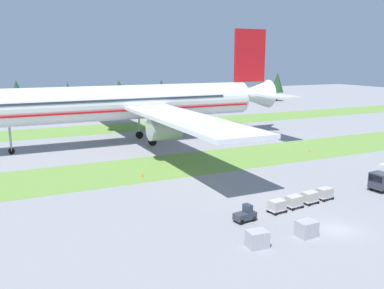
{
  "coord_description": "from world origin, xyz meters",
  "views": [
    {
      "loc": [
        -32.52,
        -30.9,
        18.3
      ],
      "look_at": [
        -3.02,
        30.6,
        4.0
      ],
      "focal_mm": 38.21,
      "sensor_mm": 36.0,
      "label": 1
    }
  ],
  "objects_px": {
    "cargo_dolly_lead": "(277,205)",
    "cargo_dolly_second": "(294,201)",
    "baggage_tug": "(245,215)",
    "taxiway_marker_0": "(143,175)",
    "cargo_dolly_third": "(310,197)",
    "uld_container_1": "(307,229)",
    "uld_container_0": "(257,239)",
    "taxiway_marker_1": "(310,151)",
    "cargo_dolly_fourth": "(325,193)",
    "airliner": "(134,102)"
  },
  "relations": [
    {
      "from": "airliner",
      "to": "cargo_dolly_third",
      "type": "distance_m",
      "value": 48.64
    },
    {
      "from": "uld_container_1",
      "to": "cargo_dolly_lead",
      "type": "bearing_deg",
      "value": 78.45
    },
    {
      "from": "cargo_dolly_second",
      "to": "cargo_dolly_third",
      "type": "height_order",
      "value": "same"
    },
    {
      "from": "cargo_dolly_fourth",
      "to": "cargo_dolly_third",
      "type": "bearing_deg",
      "value": 90.0
    },
    {
      "from": "baggage_tug",
      "to": "uld_container_0",
      "type": "bearing_deg",
      "value": 149.94
    },
    {
      "from": "uld_container_0",
      "to": "taxiway_marker_1",
      "type": "bearing_deg",
      "value": 42.23
    },
    {
      "from": "cargo_dolly_fourth",
      "to": "taxiway_marker_0",
      "type": "xyz_separation_m",
      "value": [
        -18.42,
        20.49,
        -0.58
      ]
    },
    {
      "from": "cargo_dolly_second",
      "to": "airliner",
      "type": "bearing_deg",
      "value": -0.99
    },
    {
      "from": "cargo_dolly_lead",
      "to": "cargo_dolly_second",
      "type": "bearing_deg",
      "value": -90.0
    },
    {
      "from": "taxiway_marker_1",
      "to": "cargo_dolly_fourth",
      "type": "bearing_deg",
      "value": -127.66
    },
    {
      "from": "baggage_tug",
      "to": "taxiway_marker_0",
      "type": "xyz_separation_m",
      "value": [
        -4.81,
        22.27,
        -0.47
      ]
    },
    {
      "from": "taxiway_marker_0",
      "to": "airliner",
      "type": "bearing_deg",
      "value": 74.52
    },
    {
      "from": "cargo_dolly_third",
      "to": "uld_container_1",
      "type": "xyz_separation_m",
      "value": [
        -7.16,
        -7.62,
        -0.08
      ]
    },
    {
      "from": "airliner",
      "to": "taxiway_marker_1",
      "type": "height_order",
      "value": "airliner"
    },
    {
      "from": "cargo_dolly_fourth",
      "to": "uld_container_0",
      "type": "bearing_deg",
      "value": 108.45
    },
    {
      "from": "cargo_dolly_lead",
      "to": "baggage_tug",
      "type": "bearing_deg",
      "value": 90.0
    },
    {
      "from": "cargo_dolly_third",
      "to": "taxiway_marker_1",
      "type": "bearing_deg",
      "value": -48.89
    },
    {
      "from": "baggage_tug",
      "to": "uld_container_0",
      "type": "height_order",
      "value": "baggage_tug"
    },
    {
      "from": "cargo_dolly_second",
      "to": "taxiway_marker_1",
      "type": "xyz_separation_m",
      "value": [
        23.34,
        23.54,
        -0.61
      ]
    },
    {
      "from": "cargo_dolly_second",
      "to": "uld_container_0",
      "type": "relative_size",
      "value": 1.19
    },
    {
      "from": "uld_container_1",
      "to": "cargo_dolly_second",
      "type": "bearing_deg",
      "value": 59.43
    },
    {
      "from": "cargo_dolly_fourth",
      "to": "uld_container_0",
      "type": "distance_m",
      "value": 17.93
    },
    {
      "from": "cargo_dolly_second",
      "to": "taxiway_marker_0",
      "type": "distance_m",
      "value": 24.74
    },
    {
      "from": "baggage_tug",
      "to": "cargo_dolly_second",
      "type": "height_order",
      "value": "baggage_tug"
    },
    {
      "from": "airliner",
      "to": "uld_container_0",
      "type": "height_order",
      "value": "airliner"
    },
    {
      "from": "baggage_tug",
      "to": "cargo_dolly_fourth",
      "type": "relative_size",
      "value": 1.16
    },
    {
      "from": "cargo_dolly_fourth",
      "to": "cargo_dolly_second",
      "type": "bearing_deg",
      "value": 90.0
    },
    {
      "from": "cargo_dolly_lead",
      "to": "cargo_dolly_second",
      "type": "height_order",
      "value": "same"
    },
    {
      "from": "uld_container_1",
      "to": "taxiway_marker_1",
      "type": "height_order",
      "value": "uld_container_1"
    },
    {
      "from": "uld_container_1",
      "to": "airliner",
      "type": "bearing_deg",
      "value": 91.14
    },
    {
      "from": "airliner",
      "to": "cargo_dolly_second",
      "type": "bearing_deg",
      "value": -173.44
    },
    {
      "from": "airliner",
      "to": "uld_container_0",
      "type": "bearing_deg",
      "value": 174.89
    },
    {
      "from": "uld_container_0",
      "to": "taxiway_marker_1",
      "type": "xyz_separation_m",
      "value": [
        33.72,
        30.61,
        -0.54
      ]
    },
    {
      "from": "cargo_dolly_fourth",
      "to": "uld_container_0",
      "type": "relative_size",
      "value": 1.19
    },
    {
      "from": "airliner",
      "to": "uld_container_1",
      "type": "height_order",
      "value": "airliner"
    },
    {
      "from": "cargo_dolly_second",
      "to": "uld_container_1",
      "type": "distance_m",
      "value": 8.41
    },
    {
      "from": "baggage_tug",
      "to": "taxiway_marker_0",
      "type": "relative_size",
      "value": 4.01
    },
    {
      "from": "cargo_dolly_second",
      "to": "cargo_dolly_third",
      "type": "bearing_deg",
      "value": -90.0
    },
    {
      "from": "baggage_tug",
      "to": "cargo_dolly_third",
      "type": "xyz_separation_m",
      "value": [
        10.73,
        1.4,
        0.1
      ]
    },
    {
      "from": "baggage_tug",
      "to": "airliner",
      "type": "bearing_deg",
      "value": -10.36
    },
    {
      "from": "cargo_dolly_second",
      "to": "cargo_dolly_fourth",
      "type": "relative_size",
      "value": 1.0
    },
    {
      "from": "cargo_dolly_third",
      "to": "uld_container_1",
      "type": "relative_size",
      "value": 1.19
    },
    {
      "from": "airliner",
      "to": "cargo_dolly_lead",
      "type": "relative_size",
      "value": 36.62
    },
    {
      "from": "cargo_dolly_fourth",
      "to": "uld_container_1",
      "type": "distance_m",
      "value": 12.83
    },
    {
      "from": "cargo_dolly_second",
      "to": "taxiway_marker_0",
      "type": "height_order",
      "value": "cargo_dolly_second"
    },
    {
      "from": "cargo_dolly_second",
      "to": "cargo_dolly_third",
      "type": "relative_size",
      "value": 1.0
    },
    {
      "from": "cargo_dolly_third",
      "to": "uld_container_0",
      "type": "height_order",
      "value": "uld_container_0"
    },
    {
      "from": "airliner",
      "to": "uld_container_0",
      "type": "relative_size",
      "value": 43.5
    },
    {
      "from": "taxiway_marker_0",
      "to": "cargo_dolly_fourth",
      "type": "bearing_deg",
      "value": -48.05
    },
    {
      "from": "cargo_dolly_lead",
      "to": "uld_container_0",
      "type": "relative_size",
      "value": 1.19
    }
  ]
}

